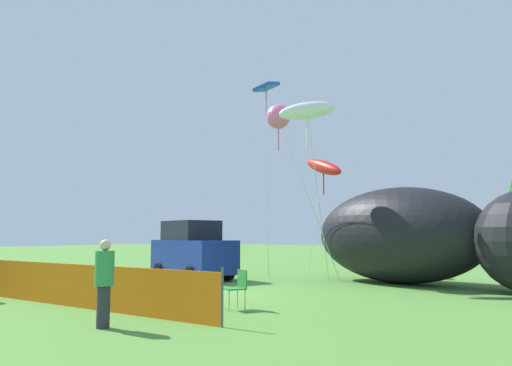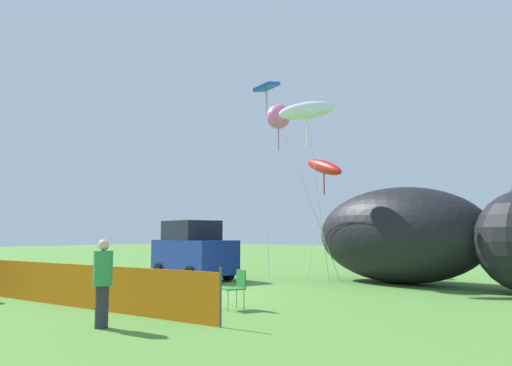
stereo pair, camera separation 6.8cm
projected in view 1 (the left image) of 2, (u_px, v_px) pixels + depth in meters
The scene contains 10 objects.
ground_plane at pixel (185, 294), 14.51m from camera, with size 120.00×120.00×0.00m, color #548C38.
parked_car at pixel (193, 251), 19.47m from camera, with size 4.18×2.66×2.27m.
folding_chair at pixel (237, 285), 11.63m from camera, with size 0.64×0.64×0.91m.
inflatable_cat at pixel (426, 239), 17.07m from camera, with size 9.41×4.81×3.43m.
safety_fence at pixel (67, 285), 12.19m from camera, with size 9.83×0.13×1.12m.
spectator_in_yellow_shirt at pixel (104, 279), 9.34m from camera, with size 0.36×0.36×1.64m.
kite_blue_box at pixel (266, 90), 22.03m from camera, with size 1.54×1.92×8.51m.
kite_white_ghost at pixel (307, 111), 17.59m from camera, with size 2.02×3.47×6.57m.
kite_pink_octopus at pixel (278, 117), 18.99m from camera, with size 2.20×2.02×6.67m.
kite_red_lizard at pixel (323, 167), 23.19m from camera, with size 2.83×2.97×5.63m.
Camera 1 is at (10.30, -10.78, 1.74)m, focal length 35.00 mm.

